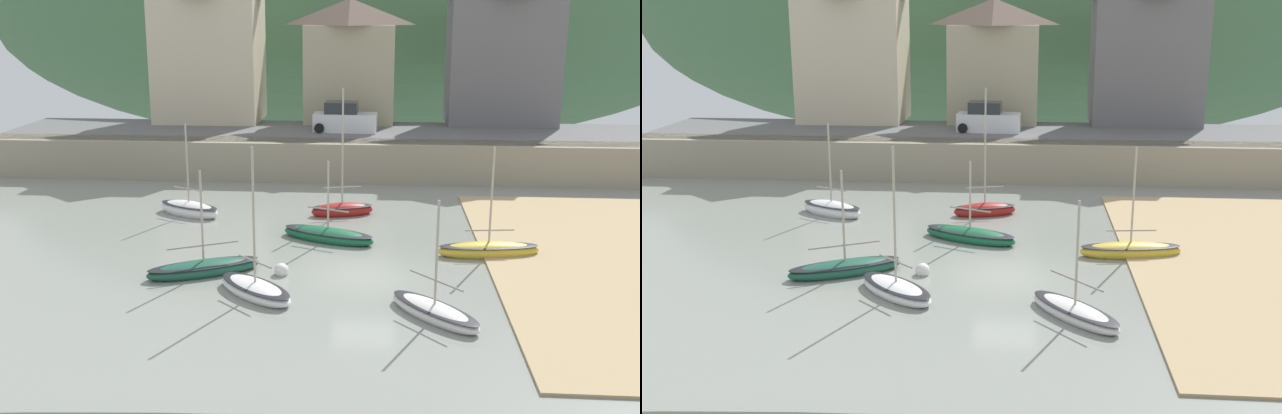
{
  "view_description": "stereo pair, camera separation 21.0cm",
  "coord_description": "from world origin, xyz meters",
  "views": [
    {
      "loc": [
        0.41,
        -27.63,
        10.25
      ],
      "look_at": [
        -2.11,
        4.63,
        1.55
      ],
      "focal_mm": 41.63,
      "sensor_mm": 36.0,
      "label": 1
    },
    {
      "loc": [
        0.62,
        -27.61,
        10.25
      ],
      "look_at": [
        -2.11,
        4.63,
        1.55
      ],
      "focal_mm": 41.63,
      "sensor_mm": 36.0,
      "label": 2
    }
  ],
  "objects": [
    {
      "name": "mooring_buoy",
      "position": [
        -3.28,
        -0.09,
        0.18
      ],
      "size": [
        0.59,
        0.59,
        0.59
      ],
      "color": "silver",
      "rests_on": "ground"
    },
    {
      "name": "sailboat_blue_trim",
      "position": [
        5.25,
        2.94,
        0.27
      ],
      "size": [
        4.47,
        1.69,
        4.9
      ],
      "rotation": [
        0.0,
        0.0,
        0.12
      ],
      "color": "gold",
      "rests_on": "ground"
    },
    {
      "name": "sailboat_nearest_shore",
      "position": [
        -6.37,
        -0.22,
        0.24
      ],
      "size": [
        4.66,
        3.23,
        4.37
      ],
      "rotation": [
        0.0,
        0.0,
        0.47
      ],
      "color": "#1D533E",
      "rests_on": "ground"
    },
    {
      "name": "parked_car_near_slipway",
      "position": [
        -1.77,
        20.7,
        3.2
      ],
      "size": [
        4.2,
        1.95,
        1.95
      ],
      "rotation": [
        0.0,
        0.0,
        -0.06
      ],
      "color": "silver",
      "rests_on": "ground"
    },
    {
      "name": "waterfront_building_centre",
      "position": [
        -1.64,
        25.2,
        6.73
      ],
      "size": [
        6.48,
        4.65,
        8.5
      ],
      "color": "tan",
      "rests_on": "ground"
    },
    {
      "name": "waterfront_building_right",
      "position": [
        8.89,
        25.2,
        7.64
      ],
      "size": [
        7.69,
        5.08,
        10.35
      ],
      "color": "slate",
      "rests_on": "ground"
    },
    {
      "name": "sailboat_tall_mast",
      "position": [
        -9.13,
        8.35,
        0.3
      ],
      "size": [
        3.84,
        2.84,
        4.9
      ],
      "rotation": [
        0.0,
        0.0,
        -0.48
      ],
      "color": "white",
      "rests_on": "ground"
    },
    {
      "name": "hillside_backdrop",
      "position": [
        -1.74,
        55.2,
        9.64
      ],
      "size": [
        80.0,
        44.0,
        27.56
      ],
      "color": "#497149",
      "rests_on": "ground"
    },
    {
      "name": "sailboat_far_left",
      "position": [
        -1.74,
        4.58,
        0.24
      ],
      "size": [
        4.66,
        2.98,
        3.85
      ],
      "rotation": [
        0.0,
        0.0,
        -0.39
      ],
      "color": "#165C37",
      "rests_on": "ground"
    },
    {
      "name": "waterfront_building_left",
      "position": [
        -11.61,
        25.2,
        7.9
      ],
      "size": [
        7.54,
        5.99,
        10.84
      ],
      "color": "beige",
      "rests_on": "ground"
    },
    {
      "name": "quay_seawall",
      "position": [
        0.0,
        17.5,
        1.36
      ],
      "size": [
        48.0,
        9.4,
        2.4
      ],
      "color": "gray",
      "rests_on": "ground"
    },
    {
      "name": "sailboat_white_hull",
      "position": [
        -3.96,
        -2.33,
        0.25
      ],
      "size": [
        3.67,
        3.58,
        5.72
      ],
      "rotation": [
        0.0,
        0.0,
        -0.76
      ],
      "color": "white",
      "rests_on": "ground"
    },
    {
      "name": "fishing_boat_green",
      "position": [
        -1.31,
        8.94,
        0.3
      ],
      "size": [
        3.39,
        1.92,
        6.63
      ],
      "rotation": [
        0.0,
        0.0,
        0.27
      ],
      "color": "#A21C18",
      "rests_on": "ground"
    },
    {
      "name": "ground",
      "position": [
        1.4,
        -9.56,
        0.16
      ],
      "size": [
        48.0,
        41.0,
        0.61
      ],
      "color": "gray"
    },
    {
      "name": "church_with_spire",
      "position": [
        8.35,
        29.2,
        9.42
      ],
      "size": [
        3.0,
        3.0,
        13.61
      ],
      "color": "gray",
      "rests_on": "ground"
    },
    {
      "name": "motorboat_with_cabin",
      "position": [
        2.48,
        -3.87,
        0.23
      ],
      "size": [
        3.54,
        3.85,
        4.3
      ],
      "rotation": [
        0.0,
        0.0,
        -0.86
      ],
      "color": "silver",
      "rests_on": "ground"
    }
  ]
}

